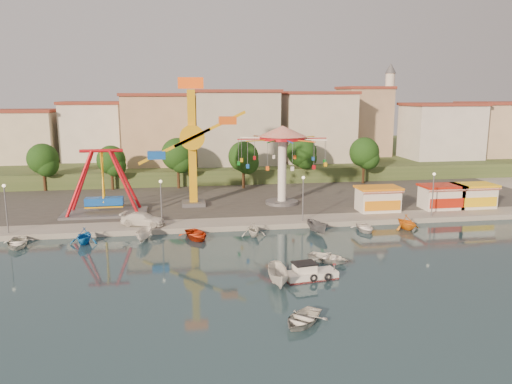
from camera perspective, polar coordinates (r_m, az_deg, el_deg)
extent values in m
plane|color=#122932|center=(44.48, -0.57, -8.65)|extent=(200.00, 200.00, 0.00)
cube|color=#9E998E|center=(104.61, -5.65, 3.01)|extent=(200.00, 100.00, 0.60)
cube|color=#4C4944|center=(73.09, -4.08, -0.27)|extent=(90.00, 28.00, 0.01)
cube|color=#384C26|center=(109.40, -5.83, 4.00)|extent=(200.00, 60.00, 3.00)
cube|color=#59595E|center=(63.67, -16.87, -2.32)|extent=(10.00, 5.00, 0.30)
cube|color=blue|center=(63.36, -16.95, -1.05)|extent=(4.50, 1.40, 1.00)
cylinder|color=#B50E17|center=(62.39, -17.27, 4.53)|extent=(5.00, 0.40, 0.40)
cube|color=#59595E|center=(66.33, -7.15, -1.30)|extent=(3.00, 3.00, 0.50)
cube|color=yellow|center=(65.16, -7.30, 4.94)|extent=(1.00, 1.00, 15.00)
cube|color=#DD480C|center=(64.79, -7.49, 12.25)|extent=(3.20, 0.50, 1.40)
cylinder|color=yellow|center=(64.22, -7.31, 6.19)|extent=(3.20, 0.50, 3.20)
cube|color=yellow|center=(64.05, -5.29, 7.18)|extent=(9.20, 0.35, 4.58)
cube|color=#E05413|center=(64.18, -3.27, 8.17)|extent=(2.20, 1.20, 1.00)
cylinder|color=#59595E|center=(66.83, 2.96, -1.17)|extent=(4.40, 4.40, 0.40)
cylinder|color=white|center=(66.05, 3.00, 2.47)|extent=(1.10, 1.10, 9.00)
cylinder|color=#B50E17|center=(65.53, 3.04, 6.19)|extent=(6.00, 6.00, 0.50)
cone|color=red|center=(65.46, 3.05, 6.98)|extent=(6.40, 6.40, 1.40)
cube|color=white|center=(64.31, 13.75, -0.88)|extent=(5.00, 3.00, 2.80)
cube|color=orange|center=(64.01, 13.82, 0.47)|extent=(5.40, 3.40, 0.25)
cube|color=red|center=(62.54, 14.40, -0.13)|extent=(5.00, 0.77, 0.43)
cube|color=white|center=(68.05, 20.39, -0.61)|extent=(5.00, 3.00, 2.80)
cube|color=#B41F0E|center=(67.77, 20.48, 0.67)|extent=(5.40, 3.40, 0.25)
cube|color=red|center=(66.39, 21.17, 0.11)|extent=(5.00, 0.77, 0.43)
cube|color=white|center=(70.36, 23.58, -0.48)|extent=(5.00, 3.00, 2.80)
cube|color=yellow|center=(70.09, 23.68, 0.76)|extent=(5.40, 3.40, 0.25)
cube|color=red|center=(68.76, 24.41, 0.22)|extent=(5.00, 0.77, 0.43)
cylinder|color=#59595E|center=(58.45, -26.64, -1.86)|extent=(0.14, 0.14, 5.00)
cylinder|color=#59595E|center=(55.71, -10.76, -1.44)|extent=(0.14, 0.14, 5.00)
cylinder|color=#59595E|center=(57.47, 5.39, -0.91)|extent=(0.14, 0.14, 5.00)
cylinder|color=#59595E|center=(63.35, 19.55, -0.38)|extent=(0.14, 0.14, 5.00)
cylinder|color=#382314|center=(81.80, -23.02, 1.37)|extent=(0.44, 0.44, 3.60)
sphere|color=black|center=(81.37, -23.19, 3.51)|extent=(4.60, 4.60, 4.60)
cylinder|color=#382314|center=(79.27, -16.11, 1.46)|extent=(0.44, 0.44, 3.40)
sphere|color=black|center=(78.85, -16.23, 3.55)|extent=(4.35, 4.35, 4.35)
cylinder|color=#382314|center=(78.19, -8.87, 1.83)|extent=(0.44, 0.44, 3.92)
sphere|color=black|center=(77.72, -8.94, 4.29)|extent=(5.02, 5.02, 5.02)
cylinder|color=#382314|center=(77.46, -1.44, 1.78)|extent=(0.44, 0.44, 3.66)
sphere|color=black|center=(77.01, -1.45, 4.09)|extent=(4.68, 4.68, 4.68)
cylinder|color=#382314|center=(82.25, 5.20, 2.34)|extent=(0.44, 0.44, 3.80)
sphere|color=black|center=(81.81, 5.24, 4.60)|extent=(4.86, 4.86, 4.86)
cylinder|color=#382314|center=(83.59, 12.17, 2.26)|extent=(0.44, 0.44, 3.77)
sphere|color=black|center=(83.16, 12.27, 4.47)|extent=(4.83, 4.83, 4.83)
cube|color=beige|center=(91.76, -26.50, 6.18)|extent=(9.26, 9.53, 11.87)
cube|color=silver|center=(94.30, -18.43, 5.89)|extent=(12.33, 9.01, 8.63)
cube|color=tan|center=(93.58, -10.40, 7.04)|extent=(11.95, 9.28, 11.23)
cube|color=beige|center=(91.25, -1.68, 6.48)|extent=(12.59, 10.50, 9.20)
cube|color=beige|center=(97.22, 6.00, 6.72)|extent=(10.75, 9.23, 9.24)
cube|color=tan|center=(99.70, 13.76, 7.15)|extent=(12.77, 10.96, 11.21)
cube|color=silver|center=(103.43, 20.19, 7.24)|extent=(8.23, 8.98, 12.36)
cube|color=beige|center=(113.90, 24.17, 6.34)|extent=(11.59, 10.93, 8.76)
cylinder|color=silver|center=(104.38, 14.89, 8.58)|extent=(1.80, 1.80, 16.00)
cylinder|color=#59595E|center=(104.30, 15.03, 11.32)|extent=(2.80, 2.80, 0.30)
cone|color=#59595E|center=(104.41, 15.15, 13.51)|extent=(2.20, 2.20, 2.00)
cube|color=white|center=(42.13, 6.28, -9.50)|extent=(4.55, 2.31, 0.78)
cube|color=#B50E17|center=(42.20, 6.28, -9.75)|extent=(4.55, 2.31, 0.14)
cube|color=white|center=(41.85, 5.57, -8.68)|extent=(1.92, 1.56, 0.78)
cube|color=black|center=(41.71, 5.58, -8.12)|extent=(2.12, 1.76, 0.10)
torus|color=black|center=(41.30, 6.61, -9.75)|extent=(0.68, 0.27, 0.66)
torus|color=black|center=(41.67, 8.23, -9.60)|extent=(0.68, 0.27, 0.66)
imported|color=white|center=(46.32, 8.25, -7.44)|extent=(4.62, 4.53, 0.78)
imported|color=silver|center=(34.36, 5.30, -14.21)|extent=(4.49, 4.56, 0.77)
imported|color=silver|center=(40.37, 2.61, -9.57)|extent=(1.80, 4.21, 1.59)
imported|color=white|center=(57.19, -12.78, -3.03)|extent=(5.34, 3.51, 1.44)
imported|color=silver|center=(55.59, -25.63, -5.25)|extent=(3.56, 4.51, 0.84)
imported|color=blue|center=(53.97, -19.06, -4.76)|extent=(3.08, 3.47, 1.68)
imported|color=silver|center=(53.29, -12.70, -4.79)|extent=(2.04, 3.71, 1.35)
imported|color=red|center=(53.26, -6.87, -4.87)|extent=(4.12, 4.92, 0.88)
imported|color=silver|center=(53.73, -0.31, -4.26)|extent=(2.59, 3.00, 1.57)
imported|color=#5D5D62|center=(55.26, 7.04, -4.00)|extent=(2.28, 3.85, 1.40)
imported|color=white|center=(57.08, 12.33, -4.02)|extent=(2.71, 3.69, 0.74)
imported|color=orange|center=(58.92, 16.85, -3.29)|extent=(3.41, 3.76, 1.71)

